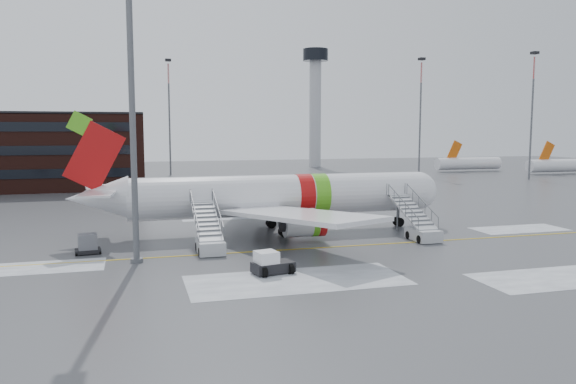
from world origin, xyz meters
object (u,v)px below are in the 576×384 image
object	(u,v)px
airliner	(272,196)
airstair_aft	(209,238)
airstair_fwd	(419,227)
pushback_tug	(271,264)
uld_container	(88,244)
light_mast_near	(131,87)

from	to	relation	value
airliner	airstair_aft	world-z (taller)	airliner
airliner	airstair_fwd	distance (m)	13.57
airliner	airstair_aft	xyz separation A→B (m)	(-6.82, -6.54, -2.35)
pushback_tug	uld_container	size ratio (longest dim) A/B	1.45
uld_container	pushback_tug	bearing A→B (deg)	-38.63
airstair_fwd	airstair_aft	xyz separation A→B (m)	(-18.48, 0.00, 0.00)
airstair_fwd	uld_container	bearing A→B (deg)	176.62
pushback_tug	airliner	bearing A→B (deg)	75.52
airstair_fwd	light_mast_near	xyz separation A→B (m)	(-24.04, -2.36, 11.47)
airliner	airstair_aft	distance (m)	9.73
light_mast_near	airstair_fwd	bearing A→B (deg)	5.62
pushback_tug	uld_container	distance (m)	15.63
airstair_fwd	uld_container	xyz separation A→B (m)	(-27.66, 1.64, -0.34)
airstair_fwd	pushback_tug	size ratio (longest dim) A/B	2.60
airliner	pushback_tug	distance (m)	15.39
airstair_aft	pushback_tug	bearing A→B (deg)	-69.54
airstair_fwd	uld_container	distance (m)	27.71
pushback_tug	light_mast_near	world-z (taller)	light_mast_near
uld_container	airliner	bearing A→B (deg)	17.03
airstair_aft	airstair_fwd	bearing A→B (deg)	0.00
airliner	pushback_tug	xyz separation A→B (m)	(-3.79, -14.66, -2.73)
airliner	airstair_fwd	bearing A→B (deg)	-29.27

